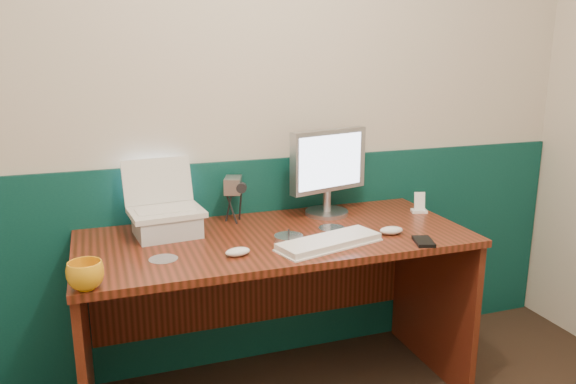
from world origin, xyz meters
name	(u,v)px	position (x,y,z in m)	size (l,w,h in m)	color
back_wall	(235,106)	(0.00, 1.75, 1.25)	(3.50, 0.04, 2.50)	beige
wainscot	(240,264)	(0.00, 1.74, 0.50)	(3.48, 0.02, 1.00)	#073332
desk	(277,318)	(0.07, 1.38, 0.38)	(1.60, 0.70, 0.75)	#3A190A
laptop_riser	(167,225)	(-0.36, 1.53, 0.79)	(0.25, 0.21, 0.09)	silver
laptop	(165,186)	(-0.36, 1.53, 0.96)	(0.29, 0.22, 0.24)	silver
monitor	(327,173)	(0.38, 1.59, 0.95)	(0.39, 0.11, 0.39)	#A7A7AC
keyboard	(329,243)	(0.22, 1.19, 0.76)	(0.42, 0.14, 0.02)	white
mouse_right	(391,230)	(0.52, 1.23, 0.77)	(0.10, 0.06, 0.03)	silver
mouse_left	(238,252)	(-0.14, 1.20, 0.77)	(0.10, 0.06, 0.03)	white
mug	(85,275)	(-0.67, 1.07, 0.80)	(0.12, 0.12, 0.09)	orange
camcorder	(234,201)	(-0.05, 1.62, 0.85)	(0.09, 0.12, 0.19)	#ACACB1
cd_spindle	(289,238)	(0.09, 1.29, 0.76)	(0.12, 0.12, 0.02)	silver
cd_loose_a	(163,259)	(-0.41, 1.26, 0.75)	(0.11, 0.11, 0.00)	silver
cd_loose_b	(332,228)	(0.32, 1.39, 0.75)	(0.12, 0.12, 0.00)	silver
pen	(349,233)	(0.36, 1.30, 0.75)	(0.01, 0.01, 0.13)	black
papers	(351,232)	(0.38, 1.31, 0.75)	(0.14, 0.09, 0.00)	silver
dock	(419,211)	(0.81, 1.48, 0.76)	(0.07, 0.05, 0.01)	white
music_player	(420,201)	(0.81, 1.48, 0.81)	(0.05, 0.01, 0.08)	white
pda	(424,241)	(0.59, 1.09, 0.76)	(0.07, 0.12, 0.01)	black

